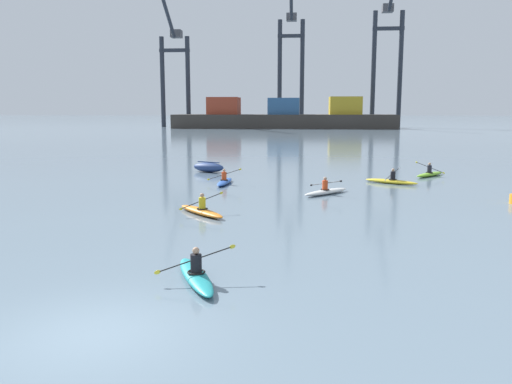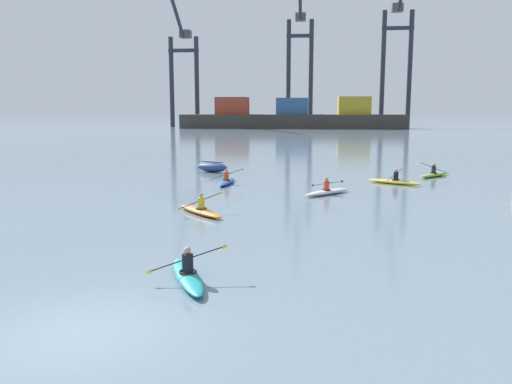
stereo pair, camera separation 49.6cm
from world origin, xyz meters
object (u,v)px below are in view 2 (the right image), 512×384
at_px(container_barge, 292,117).
at_px(kayak_lime, 434,174).
at_px(kayak_orange, 200,210).
at_px(capsized_dinghy, 212,167).
at_px(kayak_teal, 187,274).
at_px(gantry_crane_west, 183,64).
at_px(kayak_white, 327,191).
at_px(gantry_crane_west_mid, 300,56).
at_px(kayak_blue, 227,181).
at_px(gantry_crane_east_mid, 397,50).
at_px(kayak_yellow, 394,181).

relative_size(container_barge, kayak_lime, 18.36).
bearing_deg(kayak_orange, capsized_dinghy, 98.99).
bearing_deg(container_barge, capsized_dinghy, -91.48).
relative_size(capsized_dinghy, kayak_teal, 0.84).
relative_size(gantry_crane_west, kayak_white, 11.54).
distance_m(gantry_crane_west_mid, kayak_blue, 115.11).
bearing_deg(gantry_crane_east_mid, gantry_crane_west, -178.10).
relative_size(kayak_white, kayak_lime, 0.98).
relative_size(capsized_dinghy, kayak_white, 0.97).
bearing_deg(gantry_crane_west_mid, kayak_yellow, -85.56).
bearing_deg(kayak_white, kayak_yellow, 46.72).
distance_m(gantry_crane_west_mid, kayak_teal, 133.16).
relative_size(capsized_dinghy, kayak_blue, 0.82).
height_order(kayak_white, kayak_orange, same).
bearing_deg(gantry_crane_west, gantry_crane_west_mid, 13.58).
distance_m(capsized_dinghy, kayak_orange, 15.77).
bearing_deg(kayak_blue, gantry_crane_west_mid, 89.21).
height_order(gantry_crane_west_mid, kayak_white, gantry_crane_west_mid).
bearing_deg(kayak_yellow, gantry_crane_west_mid, 94.44).
bearing_deg(capsized_dinghy, kayak_teal, -80.66).
relative_size(gantry_crane_west, kayak_blue, 9.79).
xyz_separation_m(gantry_crane_west, kayak_white, (34.91, -109.60, -16.21)).
bearing_deg(gantry_crane_east_mid, capsized_dinghy, -105.64).
xyz_separation_m(gantry_crane_west, capsized_dinghy, (26.74, -100.04, -16.04)).
bearing_deg(gantry_crane_east_mid, kayak_yellow, -98.57).
distance_m(gantry_crane_west, gantry_crane_west_mid, 31.39).
bearing_deg(kayak_lime, kayak_white, -131.71).
relative_size(gantry_crane_east_mid, kayak_orange, 13.54).
height_order(capsized_dinghy, kayak_blue, kayak_blue).
relative_size(gantry_crane_west, kayak_yellow, 10.52).
bearing_deg(kayak_lime, capsized_dinghy, 175.78).
height_order(gantry_crane_west, capsized_dinghy, gantry_crane_west).
bearing_deg(kayak_orange, kayak_blue, 92.21).
xyz_separation_m(gantry_crane_west, kayak_teal, (30.77, -124.49, -16.21)).
bearing_deg(gantry_crane_west_mid, kayak_orange, -90.56).
bearing_deg(kayak_orange, kayak_yellow, 46.57).
relative_size(gantry_crane_west_mid, capsized_dinghy, 13.74).
xyz_separation_m(kayak_blue, kayak_teal, (1.92, -18.28, 0.00)).
xyz_separation_m(kayak_yellow, kayak_orange, (-9.95, -10.51, 0.00)).
bearing_deg(gantry_crane_west, capsized_dinghy, -75.03).
xyz_separation_m(gantry_crane_west_mid, capsized_dinghy, (-3.67, -107.38, -18.53)).
distance_m(gantry_crane_east_mid, kayak_blue, 112.89).
height_order(gantry_crane_east_mid, capsized_dinghy, gantry_crane_east_mid).
bearing_deg(kayak_yellow, capsized_dinghy, 157.79).
height_order(gantry_crane_east_mid, kayak_yellow, gantry_crane_east_mid).
xyz_separation_m(gantry_crane_west_mid, kayak_blue, (-1.57, -113.57, -18.71)).
distance_m(gantry_crane_east_mid, kayak_orange, 121.83).
height_order(gantry_crane_west, kayak_orange, gantry_crane_west).
xyz_separation_m(kayak_yellow, kayak_lime, (3.26, 3.91, 0.00)).
relative_size(kayak_yellow, kayak_teal, 0.95).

